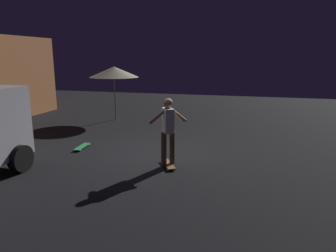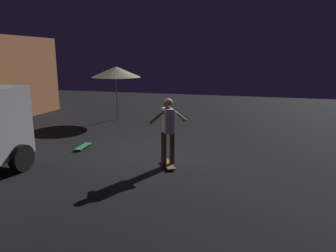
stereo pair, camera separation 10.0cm
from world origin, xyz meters
name	(u,v)px [view 1 (the left image)]	position (x,y,z in m)	size (l,w,h in m)	color
ground_plane	(154,154)	(0.00, 0.00, 0.00)	(28.00, 28.00, 0.00)	black
patio_umbrella	(114,72)	(4.23, 3.12, 2.07)	(2.10, 2.10, 2.30)	slate
skateboard_ridden	(168,164)	(-0.90, -0.65, 0.06)	(0.77, 0.57, 0.07)	olive
skateboard_spare	(82,147)	(-0.07, 2.27, 0.06)	(0.79, 0.27, 0.07)	green
skater	(168,127)	(-0.90, -0.65, 1.04)	(0.58, 0.89, 1.67)	brown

